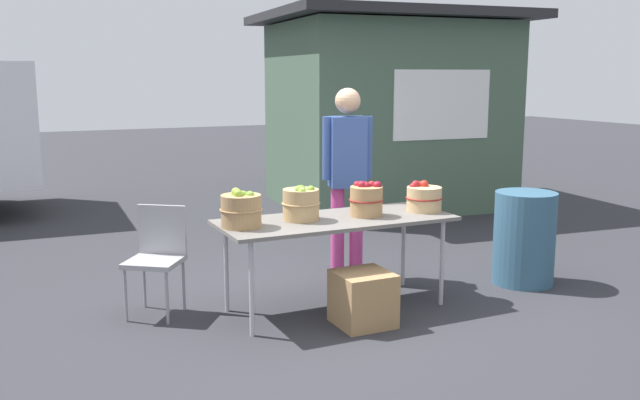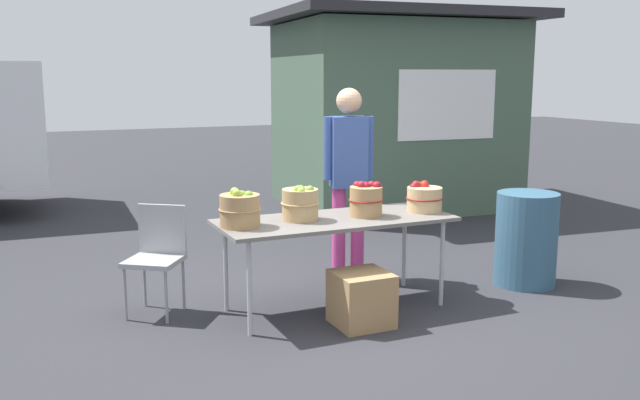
% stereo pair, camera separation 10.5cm
% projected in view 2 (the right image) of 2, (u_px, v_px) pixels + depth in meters
% --- Properties ---
extents(ground_plane, '(40.00, 40.00, 0.00)m').
position_uv_depth(ground_plane, '(335.00, 308.00, 5.69)').
color(ground_plane, '#2D2D33').
extents(market_table, '(1.90, 0.76, 0.75)m').
position_uv_depth(market_table, '(335.00, 224.00, 5.57)').
color(market_table, slate).
rests_on(market_table, ground).
extents(apple_basket_green_0, '(0.32, 0.32, 0.30)m').
position_uv_depth(apple_basket_green_0, '(240.00, 209.00, 5.23)').
color(apple_basket_green_0, '#A87F51').
rests_on(apple_basket_green_0, market_table).
extents(apple_basket_green_1, '(0.31, 0.31, 0.29)m').
position_uv_depth(apple_basket_green_1, '(300.00, 204.00, 5.47)').
color(apple_basket_green_1, tan).
rests_on(apple_basket_green_1, market_table).
extents(apple_basket_red_0, '(0.28, 0.28, 0.29)m').
position_uv_depth(apple_basket_red_0, '(366.00, 199.00, 5.63)').
color(apple_basket_red_0, '#A87F51').
rests_on(apple_basket_red_0, market_table).
extents(apple_basket_red_1, '(0.31, 0.31, 0.26)m').
position_uv_depth(apple_basket_red_1, '(424.00, 198.00, 5.83)').
color(apple_basket_red_1, tan).
rests_on(apple_basket_red_1, market_table).
extents(vendor_adult, '(0.46, 0.31, 1.77)m').
position_uv_depth(vendor_adult, '(349.00, 168.00, 6.38)').
color(vendor_adult, '#CC3F8C').
rests_on(vendor_adult, ground).
extents(food_kiosk, '(3.73, 3.18, 2.74)m').
position_uv_depth(food_kiosk, '(393.00, 110.00, 10.03)').
color(food_kiosk, '#47604C').
rests_on(food_kiosk, ground).
extents(folding_chair, '(0.56, 0.56, 0.86)m').
position_uv_depth(folding_chair, '(157.00, 250.00, 5.51)').
color(folding_chair, '#99999E').
rests_on(folding_chair, ground).
extents(trash_barrel, '(0.55, 0.55, 0.85)m').
position_uv_depth(trash_barrel, '(526.00, 239.00, 6.26)').
color(trash_barrel, '#335972').
rests_on(trash_barrel, ground).
extents(produce_crate, '(0.41, 0.41, 0.41)m').
position_uv_depth(produce_crate, '(361.00, 299.00, 5.27)').
color(produce_crate, '#A87F51').
rests_on(produce_crate, ground).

